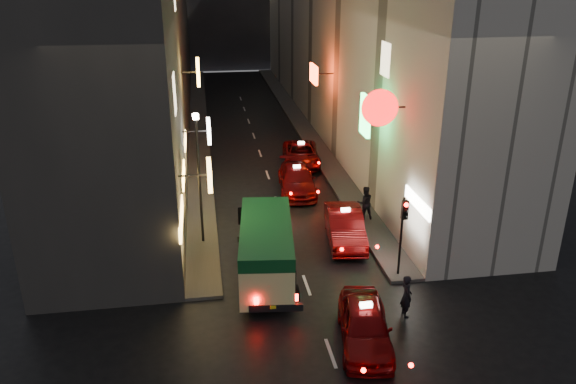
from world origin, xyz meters
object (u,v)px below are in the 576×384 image
minibus (266,245)px  traffic_light (403,221)px  lamp_post (199,171)px  pedestrian_crossing (407,293)px  taxi_near (365,322)px

minibus → traffic_light: bearing=-7.6°
lamp_post → traffic_light: bearing=-28.9°
lamp_post → minibus: bearing=-55.4°
pedestrian_crossing → lamp_post: size_ratio=0.31×
minibus → lamp_post: bearing=124.6°
minibus → lamp_post: 5.05m
pedestrian_crossing → traffic_light: (0.70, 2.69, 1.72)m
traffic_light → lamp_post: size_ratio=0.56×
taxi_near → lamp_post: 10.60m
minibus → pedestrian_crossing: size_ratio=3.19×
taxi_near → pedestrian_crossing: size_ratio=2.94×
taxi_near → traffic_light: traffic_light is taller
minibus → taxi_near: minibus is taller
minibus → pedestrian_crossing: minibus is taller
pedestrian_crossing → lamp_post: lamp_post is taller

